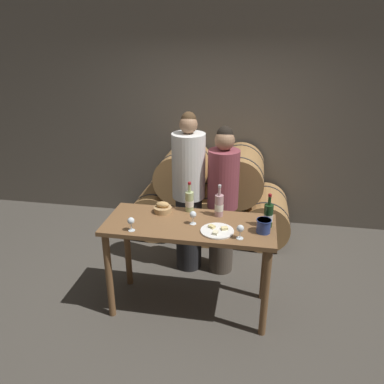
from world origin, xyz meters
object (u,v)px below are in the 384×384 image
object	(u,v)px
person_right	(223,201)
bread_basket	(163,208)
wine_bottle_rose	(219,205)
wine_glass_far_left	(131,221)
tasting_table	(190,237)
wine_bottle_red	(268,216)
cheese_plate	(217,231)
wine_glass_left	(193,215)
person_left	(189,194)
blue_crock	(264,225)
wine_glass_center	(240,229)
wine_bottle_white	(189,201)

from	to	relation	value
person_right	bread_basket	distance (m)	0.75
wine_bottle_rose	wine_glass_far_left	distance (m)	0.83
tasting_table	wine_bottle_red	world-z (taller)	wine_bottle_red
tasting_table	cheese_plate	world-z (taller)	cheese_plate
wine_glass_left	wine_bottle_rose	bearing A→B (deg)	45.10
wine_bottle_red	cheese_plate	xyz separation A→B (m)	(-0.42, -0.17, -0.10)
wine_bottle_rose	tasting_table	bearing A→B (deg)	-140.84
person_left	cheese_plate	world-z (taller)	person_left
person_left	wine_bottle_rose	size ratio (longest dim) A/B	5.80
tasting_table	person_right	xyz separation A→B (m)	(0.23, 0.70, 0.07)
wine_bottle_red	bread_basket	bearing A→B (deg)	172.96
person_right	bread_basket	size ratio (longest dim) A/B	9.71
blue_crock	wine_glass_center	bearing A→B (deg)	-143.09
blue_crock	wine_glass_far_left	xyz separation A→B (m)	(-1.12, -0.17, 0.02)
bread_basket	wine_glass_left	size ratio (longest dim) A/B	1.37
wine_bottle_white	wine_bottle_red	bearing A→B (deg)	-14.89
person_right	wine_bottle_red	world-z (taller)	person_right
cheese_plate	person_right	bearing A→B (deg)	92.37
person_left	wine_glass_far_left	bearing A→B (deg)	-109.51
wine_bottle_red	blue_crock	size ratio (longest dim) A/B	2.44
wine_glass_left	cheese_plate	bearing A→B (deg)	-24.67
cheese_plate	person_left	bearing A→B (deg)	116.19
wine_glass_far_left	wine_bottle_red	bearing A→B (deg)	13.75
person_right	wine_bottle_red	bearing A→B (deg)	-54.52
person_right	blue_crock	xyz separation A→B (m)	(0.42, -0.76, 0.14)
bread_basket	tasting_table	bearing A→B (deg)	-31.16
person_left	wine_glass_center	bearing A→B (deg)	-56.28
wine_glass_left	person_right	bearing A→B (deg)	74.64
wine_bottle_rose	blue_crock	bearing A→B (deg)	-31.89
person_left	person_right	xyz separation A→B (m)	(0.37, 0.00, -0.06)
wine_bottle_red	bread_basket	xyz separation A→B (m)	(-0.98, 0.12, -0.07)
person_left	wine_glass_center	xyz separation A→B (m)	(0.60, -0.90, 0.10)
bread_basket	cheese_plate	size ratio (longest dim) A/B	0.59
cheese_plate	wine_glass_center	world-z (taller)	wine_glass_center
tasting_table	blue_crock	distance (m)	0.69
tasting_table	wine_bottle_white	distance (m)	0.35
cheese_plate	wine_glass_left	size ratio (longest dim) A/B	2.32
person_left	cheese_plate	distance (m)	0.91
wine_glass_center	wine_bottle_red	bearing A→B (deg)	48.48
wine_bottle_white	wine_bottle_rose	distance (m)	0.29
tasting_table	wine_bottle_red	bearing A→B (deg)	4.61
wine_bottle_red	bread_basket	size ratio (longest dim) A/B	1.82
tasting_table	blue_crock	size ratio (longest dim) A/B	12.04
person_right	wine_glass_far_left	xyz separation A→B (m)	(-0.70, -0.93, 0.16)
wine_bottle_red	wine_glass_far_left	bearing A→B (deg)	-166.25
cheese_plate	wine_glass_far_left	xyz separation A→B (m)	(-0.73, -0.11, 0.08)
wine_bottle_red	wine_bottle_rose	world-z (taller)	wine_bottle_red
tasting_table	person_left	size ratio (longest dim) A/B	0.86
cheese_plate	wine_glass_center	size ratio (longest dim) A/B	2.32
bread_basket	cheese_plate	bearing A→B (deg)	-27.92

